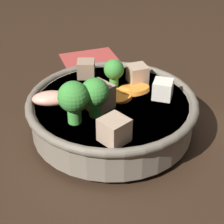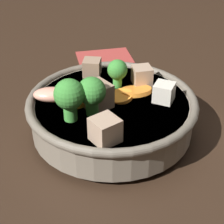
{
  "view_description": "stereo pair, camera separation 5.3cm",
  "coord_description": "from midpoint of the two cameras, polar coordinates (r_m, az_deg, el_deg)",
  "views": [
    {
      "loc": [
        0.29,
        0.34,
        0.33
      ],
      "look_at": [
        0.0,
        0.0,
        0.04
      ],
      "focal_mm": 60.0,
      "sensor_mm": 36.0,
      "label": 1
    },
    {
      "loc": [
        0.25,
        0.37,
        0.33
      ],
      "look_at": [
        0.0,
        0.0,
        0.04
      ],
      "focal_mm": 60.0,
      "sensor_mm": 36.0,
      "label": 2
    }
  ],
  "objects": [
    {
      "name": "napkin",
      "position": [
        0.78,
        -5.48,
        8.18
      ],
      "size": [
        0.13,
        0.11,
        0.0
      ],
      "color": "#A33833",
      "rests_on": "ground_plane"
    },
    {
      "name": "ground_plane",
      "position": [
        0.55,
        -2.75,
        -3.33
      ],
      "size": [
        3.0,
        3.0,
        0.0
      ],
      "primitive_type": "plane",
      "color": "black"
    },
    {
      "name": "stirfry_bowl",
      "position": [
        0.53,
        -3.02,
        0.17
      ],
      "size": [
        0.24,
        0.24,
        0.11
      ],
      "color": "slate",
      "rests_on": "ground_plane"
    }
  ]
}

